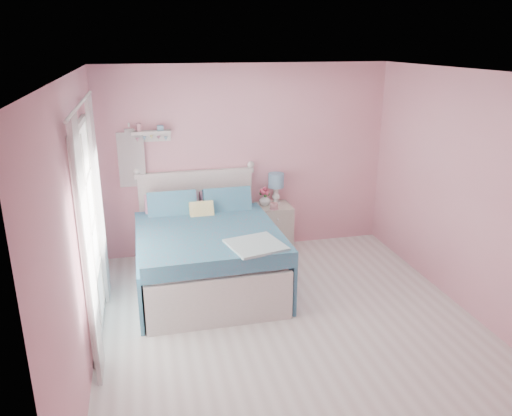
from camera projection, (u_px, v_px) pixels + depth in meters
name	position (u px, v px, depth m)	size (l,w,h in m)	color
floor	(292.00, 327.00, 5.27)	(4.50, 4.50, 0.00)	beige
room_shell	(296.00, 183.00, 4.76)	(4.50, 4.50, 4.50)	pink
bed	(207.00, 253.00, 6.10)	(1.67, 2.09, 1.20)	silver
nightstand	(273.00, 228.00, 7.07)	(0.48, 0.47, 0.69)	beige
table_lamp	(276.00, 183.00, 6.95)	(0.22, 0.22, 0.44)	white
vase	(265.00, 200.00, 6.94)	(0.16, 0.16, 0.17)	white
teacup	(274.00, 206.00, 6.80)	(0.11, 0.11, 0.09)	#D69093
roses	(265.00, 191.00, 6.90)	(0.14, 0.11, 0.12)	#DA4A69
wall_shelf	(151.00, 133.00, 6.46)	(0.50, 0.15, 0.25)	silver
hanging_dress	(132.00, 160.00, 6.50)	(0.34, 0.03, 0.72)	white
french_door	(90.00, 235.00, 4.87)	(0.04, 1.32, 2.16)	silver
curtain_near	(88.00, 255.00, 4.16)	(0.04, 0.40, 2.32)	white
curtain_far	(99.00, 202.00, 5.53)	(0.04, 0.40, 2.32)	white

